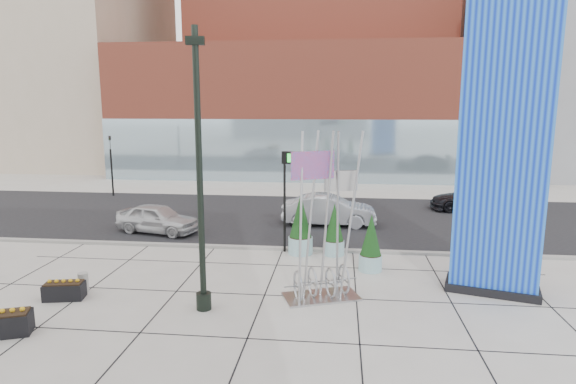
# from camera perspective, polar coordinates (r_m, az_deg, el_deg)

# --- Properties ---
(ground) EXTENTS (160.00, 160.00, 0.00)m
(ground) POSITION_cam_1_polar(r_m,az_deg,el_deg) (17.32, -5.59, -10.67)
(ground) COLOR #9E9991
(ground) RESTS_ON ground
(street_asphalt) EXTENTS (80.00, 12.00, 0.02)m
(street_asphalt) POSITION_cam_1_polar(r_m,az_deg,el_deg) (26.75, -1.22, -2.98)
(street_asphalt) COLOR black
(street_asphalt) RESTS_ON ground
(curb_edge) EXTENTS (80.00, 0.30, 0.12)m
(curb_edge) POSITION_cam_1_polar(r_m,az_deg,el_deg) (21.01, -3.36, -6.63)
(curb_edge) COLOR gray
(curb_edge) RESTS_ON ground
(tower_podium) EXTENTS (34.00, 10.00, 11.00)m
(tower_podium) POSITION_cam_1_polar(r_m,az_deg,el_deg) (42.87, 3.08, 9.47)
(tower_podium) COLOR #B04833
(tower_podium) RESTS_ON ground
(tower_glass_front) EXTENTS (34.00, 0.60, 5.00)m
(tower_glass_front) POSITION_cam_1_polar(r_m,az_deg,el_deg) (38.26, 2.63, 4.85)
(tower_glass_front) COLOR #8CA5B2
(tower_glass_front) RESTS_ON ground
(blue_pylon) EXTENTS (3.17, 2.07, 9.76)m
(blue_pylon) POSITION_cam_1_polar(r_m,az_deg,el_deg) (16.83, 24.09, 4.40)
(blue_pylon) COLOR #0C2ABB
(blue_pylon) RESTS_ON ground
(lamp_post) EXTENTS (0.55, 0.46, 8.36)m
(lamp_post) POSITION_cam_1_polar(r_m,az_deg,el_deg) (14.40, -10.34, -0.95)
(lamp_post) COLOR black
(lamp_post) RESTS_ON ground
(public_art_sculpture) EXTENTS (2.66, 1.96, 5.44)m
(public_art_sculpture) POSITION_cam_1_polar(r_m,az_deg,el_deg) (15.56, 4.08, -7.53)
(public_art_sculpture) COLOR #A8A9AD
(public_art_sculpture) RESTS_ON ground
(concrete_bollard) EXTENTS (0.33, 0.33, 0.65)m
(concrete_bollard) POSITION_cam_1_polar(r_m,az_deg,el_deg) (17.78, -23.09, -9.81)
(concrete_bollard) COLOR gray
(concrete_bollard) RESTS_ON ground
(overhead_street_sign) EXTENTS (2.02, 0.52, 4.28)m
(overhead_street_sign) POSITION_cam_1_polar(r_m,az_deg,el_deg) (19.82, 1.68, 3.06)
(overhead_street_sign) COLOR black
(overhead_street_sign) RESTS_ON ground
(round_planter_east) EXTENTS (0.87, 0.87, 2.18)m
(round_planter_east) POSITION_cam_1_polar(r_m,az_deg,el_deg) (18.39, 9.80, -6.10)
(round_planter_east) COLOR #8BB5BB
(round_planter_east) RESTS_ON ground
(round_planter_mid) EXTENTS (0.87, 0.87, 2.18)m
(round_planter_mid) POSITION_cam_1_polar(r_m,az_deg,el_deg) (20.08, 5.49, -4.58)
(round_planter_mid) COLOR #8BB5BB
(round_planter_mid) RESTS_ON ground
(round_planter_west) EXTENTS (1.02, 1.02, 2.56)m
(round_planter_west) POSITION_cam_1_polar(r_m,az_deg,el_deg) (20.10, 1.50, -3.99)
(round_planter_west) COLOR #8BB5BB
(round_planter_west) RESTS_ON ground
(box_planter_north) EXTENTS (1.32, 0.83, 0.67)m
(box_planter_north) POSITION_cam_1_polar(r_m,az_deg,el_deg) (17.39, -24.99, -10.45)
(box_planter_north) COLOR black
(box_planter_north) RESTS_ON ground
(box_planter_south) EXTENTS (1.53, 1.13, 0.76)m
(box_planter_south) POSITION_cam_1_polar(r_m,az_deg,el_deg) (15.61, -30.65, -13.19)
(box_planter_south) COLOR black
(box_planter_south) RESTS_ON ground
(car_white_west) EXTENTS (4.38, 2.61, 1.40)m
(car_white_west) POSITION_cam_1_polar(r_m,az_deg,el_deg) (24.28, -15.20, -3.08)
(car_white_west) COLOR silver
(car_white_west) RESTS_ON ground
(car_silver_mid) EXTENTS (4.79, 1.67, 1.58)m
(car_silver_mid) POSITION_cam_1_polar(r_m,az_deg,el_deg) (24.90, 4.87, -2.19)
(car_silver_mid) COLOR #A0A2A8
(car_silver_mid) RESTS_ON ground
(car_dark_east) EXTENTS (5.00, 2.16, 1.43)m
(car_dark_east) POSITION_cam_1_polar(r_m,az_deg,el_deg) (30.27, 21.14, -0.75)
(car_dark_east) COLOR black
(car_dark_east) RESTS_ON ground
(traffic_signal) EXTENTS (0.15, 0.18, 4.10)m
(traffic_signal) POSITION_cam_1_polar(r_m,az_deg,el_deg) (34.65, -20.22, 3.31)
(traffic_signal) COLOR black
(traffic_signal) RESTS_ON ground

